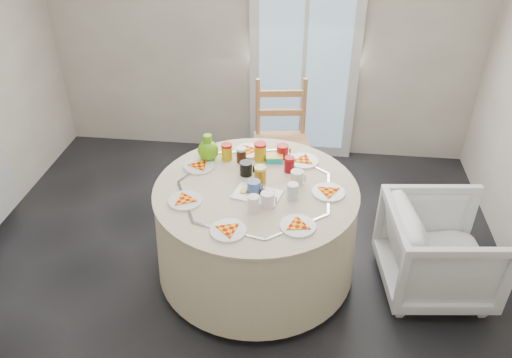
# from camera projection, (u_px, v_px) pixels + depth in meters

# --- Properties ---
(floor) EXTENTS (4.00, 4.00, 0.00)m
(floor) POSITION_uv_depth(u_px,v_px,m) (230.00, 288.00, 3.52)
(floor) COLOR black
(floor) RESTS_ON ground
(wall_back) EXTENTS (4.00, 0.02, 2.60)m
(wall_back) POSITION_uv_depth(u_px,v_px,m) (262.00, 21.00, 4.45)
(wall_back) COLOR #BCB5A3
(wall_back) RESTS_ON floor
(glass_door) EXTENTS (1.00, 0.08, 2.10)m
(glass_door) POSITION_uv_depth(u_px,v_px,m) (305.00, 52.00, 4.51)
(glass_door) COLOR silver
(glass_door) RESTS_ON floor
(table) EXTENTS (1.39, 1.39, 0.70)m
(table) POSITION_uv_depth(u_px,v_px,m) (256.00, 230.00, 3.47)
(table) COLOR beige
(table) RESTS_ON floor
(wooden_chair) EXTENTS (0.52, 0.50, 1.02)m
(wooden_chair) POSITION_uv_depth(u_px,v_px,m) (282.00, 148.00, 4.23)
(wooden_chair) COLOR #AD854E
(wooden_chair) RESTS_ON floor
(armchair) EXTENTS (0.73, 0.77, 0.72)m
(armchair) POSITION_uv_depth(u_px,v_px,m) (441.00, 243.00, 3.33)
(armchair) COLOR silver
(armchair) RESTS_ON floor
(place_settings) EXTENTS (1.50, 1.50, 0.02)m
(place_settings) POSITION_uv_depth(u_px,v_px,m) (256.00, 183.00, 3.25)
(place_settings) COLOR white
(place_settings) RESTS_ON table
(jar_cluster) EXTENTS (0.55, 0.33, 0.15)m
(jar_cluster) POSITION_uv_depth(u_px,v_px,m) (256.00, 154.00, 3.46)
(jar_cluster) COLOR #96530D
(jar_cluster) RESTS_ON table
(butter_tub) EXTENTS (0.13, 0.10, 0.05)m
(butter_tub) POSITION_uv_depth(u_px,v_px,m) (274.00, 154.00, 3.52)
(butter_tub) COLOR #17B2B3
(butter_tub) RESTS_ON table
(green_pitcher) EXTENTS (0.18, 0.18, 0.19)m
(green_pitcher) POSITION_uv_depth(u_px,v_px,m) (208.00, 142.00, 3.50)
(green_pitcher) COLOR #5CA810
(green_pitcher) RESTS_ON table
(cheese_platter) EXTENTS (0.33, 0.26, 0.04)m
(cheese_platter) POSITION_uv_depth(u_px,v_px,m) (257.00, 190.00, 3.18)
(cheese_platter) COLOR white
(cheese_platter) RESTS_ON table
(mugs_glasses) EXTENTS (0.65, 0.65, 0.12)m
(mugs_glasses) POSITION_uv_depth(u_px,v_px,m) (271.00, 176.00, 3.25)
(mugs_glasses) COLOR gray
(mugs_glasses) RESTS_ON table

